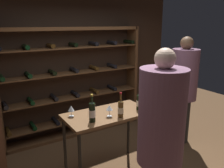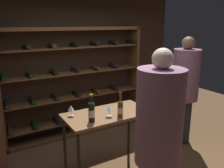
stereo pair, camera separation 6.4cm
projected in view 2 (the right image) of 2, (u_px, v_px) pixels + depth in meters
The scene contains 10 objects.
back_wall at pixel (76, 63), 4.66m from camera, with size 4.51×0.10×2.81m, color #332319.
wine_rack at pixel (75, 83), 4.52m from camera, with size 2.81×0.32×2.12m.
tasting_table at pixel (108, 120), 3.32m from camera, with size 1.23×0.63×0.95m.
person_host_in_suit at pixel (158, 139), 2.24m from camera, with size 0.45×0.45×1.98m.
person_bystander_red_print at pixel (185, 86), 4.19m from camera, with size 0.48×0.48×1.96m.
wine_bottle_amber_reserve at pixel (139, 102), 3.38m from camera, with size 0.08×0.08×0.34m.
wine_bottle_gold_foil at pixel (92, 111), 2.97m from camera, with size 0.09×0.09×0.37m.
wine_bottle_green_slim at pixel (120, 108), 3.12m from camera, with size 0.08×0.08×0.35m.
wine_glass_stemmed_center at pixel (71, 108), 3.16m from camera, with size 0.08×0.08×0.15m.
wine_glass_stemmed_right at pixel (109, 108), 3.14m from camera, with size 0.09×0.09×0.16m.
Camera 2 is at (-1.74, -2.49, 2.18)m, focal length 37.29 mm.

